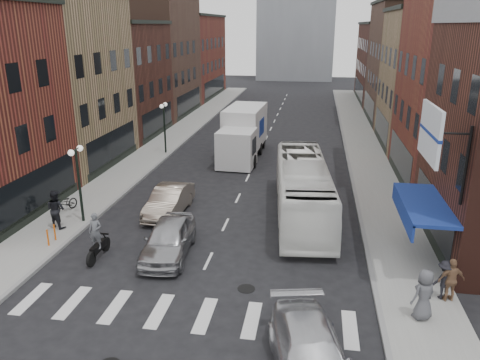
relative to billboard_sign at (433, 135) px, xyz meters
name	(u,v)px	position (x,y,z in m)	size (l,w,h in m)	color
ground	(203,272)	(-8.59, -0.50, -6.13)	(160.00, 160.00, 0.00)	black
sidewalk_left	(168,141)	(-17.09, 21.50, -6.06)	(3.00, 74.00, 0.15)	gray
sidewalk_right	(364,149)	(-0.09, 21.50, -6.06)	(3.00, 74.00, 0.15)	gray
curb_left	(184,143)	(-15.59, 21.50, -6.13)	(0.20, 74.00, 0.16)	gray
curb_right	(346,149)	(-1.59, 21.50, -6.13)	(0.20, 74.00, 0.16)	gray
crosswalk_stripes	(183,313)	(-8.59, -3.50, -6.13)	(12.00, 2.20, 0.01)	silver
bldg_left_mid_a	(41,81)	(-23.58, 13.50, 0.02)	(10.30, 10.20, 12.30)	olive
bldg_left_mid_b	(104,79)	(-23.58, 23.50, -0.98)	(10.30, 10.20, 10.30)	#3F1D16
bldg_left_far_a	(145,55)	(-23.58, 34.50, 0.52)	(10.30, 12.20, 13.30)	#523529
bldg_left_far_b	(180,57)	(-23.58, 48.50, -0.48)	(10.30, 16.20, 11.30)	maroon
bldg_right_mid_b	(449,80)	(6.41, 23.50, -0.48)	(10.30, 10.20, 11.30)	olive
bldg_right_far_a	(422,63)	(6.41, 34.50, 0.02)	(10.30, 12.20, 12.30)	#523529
bldg_right_far_b	(400,63)	(6.41, 48.50, -0.98)	(10.30, 16.20, 10.30)	#3F1D16
awning_blue	(420,205)	(0.34, 2.00, -3.50)	(1.80, 5.00, 0.78)	navy
billboard_sign	(433,135)	(0.00, 0.00, 0.00)	(1.52, 3.00, 3.70)	black
streetlamp_near	(78,170)	(-15.99, 3.50, -3.22)	(0.32, 1.22, 4.11)	black
streetlamp_far	(164,118)	(-15.99, 17.50, -3.22)	(0.32, 1.22, 4.11)	black
bike_rack	(51,235)	(-16.19, 0.80, -5.58)	(0.08, 0.68, 0.80)	#D8590C
box_truck	(243,134)	(-9.72, 17.62, -4.26)	(2.94, 8.82, 3.79)	silver
motorcycle_rider	(97,238)	(-13.46, -0.07, -5.11)	(0.60, 2.14, 2.18)	black
transit_bus	(303,189)	(-4.70, 6.41, -4.59)	(2.60, 11.10, 3.09)	white
sedan_left_near	(169,239)	(-10.46, 0.78, -5.32)	(1.91, 4.76, 1.62)	#ABABB0
sedan_left_far	(169,201)	(-11.92, 5.50, -5.37)	(1.61, 4.61, 1.52)	#A79988
curb_car	(311,357)	(-4.02, -6.08, -5.38)	(2.11, 5.19, 1.51)	silver
parked_bicycle	(64,204)	(-17.55, 4.47, -5.51)	(0.63, 1.80, 0.95)	black
ped_left_solo	(56,209)	(-16.85, 2.50, -5.00)	(0.96, 0.55, 1.97)	black
ped_right_a	(444,280)	(0.81, -1.18, -5.21)	(0.99, 0.49, 1.54)	black
ped_right_b	(451,280)	(1.01, -1.30, -5.13)	(0.99, 0.50, 1.70)	#8B6547
ped_right_c	(424,295)	(-0.22, -2.63, -5.05)	(0.91, 0.59, 1.86)	#4E4F55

